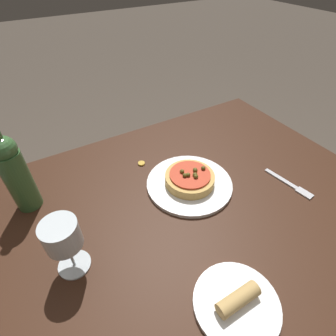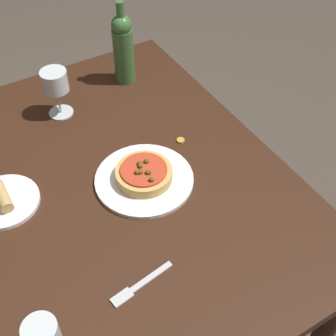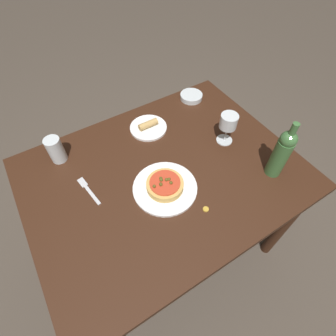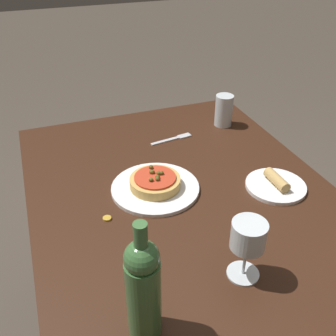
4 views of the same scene
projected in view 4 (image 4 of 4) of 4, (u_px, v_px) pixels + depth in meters
name	position (u px, v px, depth m)	size (l,w,h in m)	color
dining_table	(182.00, 217.00, 1.26)	(1.19, 0.91, 0.77)	#381E11
dinner_plate	(155.00, 188.00, 1.21)	(0.27, 0.27, 0.01)	white
pizza	(155.00, 182.00, 1.20)	(0.16, 0.16, 0.05)	tan
wine_glass	(248.00, 238.00, 0.87)	(0.08, 0.08, 0.16)	silver
wine_bottle	(143.00, 287.00, 0.74)	(0.07, 0.07, 0.29)	#3D6B38
water_cup	(224.00, 110.00, 1.55)	(0.07, 0.07, 0.12)	silver
fork	(174.00, 139.00, 1.48)	(0.04, 0.17, 0.00)	silver
side_plate	(276.00, 185.00, 1.22)	(0.19, 0.19, 0.05)	white
bottle_cap	(107.00, 218.00, 1.10)	(0.02, 0.02, 0.01)	gold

